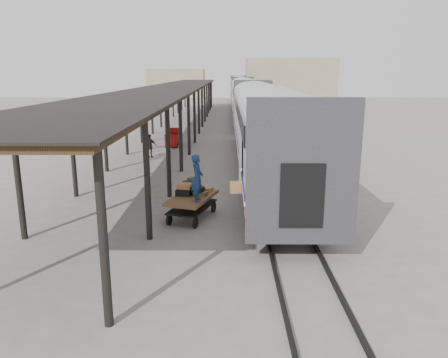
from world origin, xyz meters
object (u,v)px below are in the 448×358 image
luggage_tug (173,138)px  porter (197,178)px  pedestrian (150,146)px  baggage_cart (192,202)px

luggage_tug → porter: (2.94, -16.82, 1.10)m
porter → pedestrian: 13.09m
baggage_cart → porter: porter is taller
pedestrian → luggage_tug: bearing=-92.4°
baggage_cart → porter: size_ratio=1.59×
porter → pedestrian: size_ratio=1.11×
luggage_tug → baggage_cart: bearing=-74.8°
luggage_tug → pedestrian: size_ratio=1.03×
baggage_cart → luggage_tug: luggage_tug is taller
porter → pedestrian: (-3.87, 12.47, -0.94)m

